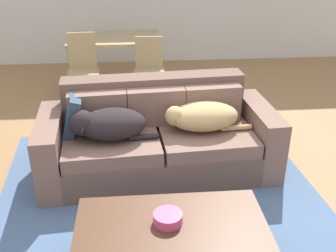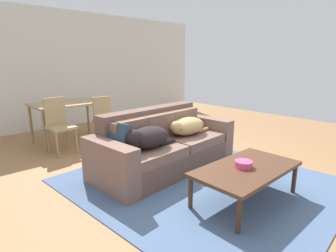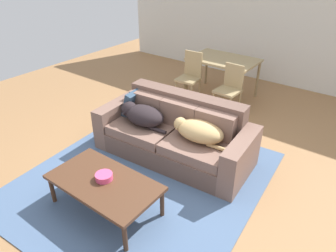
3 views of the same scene
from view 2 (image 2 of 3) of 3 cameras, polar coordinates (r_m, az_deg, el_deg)
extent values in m
plane|color=#9D7047|center=(4.00, 4.10, -9.37)|extent=(10.00, 10.00, 0.00)
cube|color=silver|center=(7.05, -20.50, 11.07)|extent=(8.00, 0.12, 2.70)
cube|color=slate|center=(3.66, 6.84, -11.57)|extent=(3.05, 3.34, 0.01)
cube|color=brown|center=(4.03, -0.31, -6.81)|extent=(1.84, 1.06, 0.30)
cube|color=#7B5B4E|center=(3.67, -5.15, -5.31)|extent=(0.93, 0.95, 0.14)
cube|color=#7B5B4E|center=(4.28, 3.80, -2.50)|extent=(0.93, 0.95, 0.14)
cube|color=brown|center=(4.13, -3.79, 0.91)|extent=(1.79, 0.37, 0.42)
cube|color=#7B5B4E|center=(3.64, -8.10, -1.45)|extent=(0.56, 0.20, 0.35)
cube|color=#7B5B4E|center=(4.00, -1.93, 0.03)|extent=(0.56, 0.20, 0.35)
cube|color=#7B5B4E|center=(4.40, 3.19, 1.26)|extent=(0.56, 0.20, 0.35)
cube|color=#7B5B4E|center=(3.37, -12.22, -8.43)|extent=(0.28, 0.94, 0.62)
cube|color=#7B5B4E|center=(4.72, 8.07, -1.86)|extent=(0.28, 0.94, 0.62)
ellipsoid|color=black|center=(3.55, -4.07, -2.37)|extent=(0.63, 0.43, 0.28)
sphere|color=black|center=(3.37, -7.06, -2.64)|extent=(0.23, 0.23, 0.23)
cone|color=black|center=(3.29, -5.91, -3.18)|extent=(0.11, 0.13, 0.10)
cylinder|color=black|center=(3.71, -0.13, -3.39)|extent=(0.27, 0.07, 0.05)
ellipsoid|color=tan|center=(4.19, 4.10, 0.02)|extent=(0.68, 0.44, 0.27)
sphere|color=tan|center=(3.97, 1.80, -0.26)|extent=(0.18, 0.18, 0.18)
cone|color=#95784C|center=(3.92, 2.70, -0.59)|extent=(0.09, 0.11, 0.08)
cylinder|color=tan|center=(4.40, 7.28, -0.80)|extent=(0.30, 0.07, 0.05)
cube|color=#2D4359|center=(3.48, -10.77, -2.41)|extent=(0.24, 0.40, 0.39)
cube|color=#52321F|center=(3.17, 16.19, -8.65)|extent=(1.27, 0.70, 0.04)
cylinder|color=#452A1A|center=(2.67, 14.69, -17.87)|extent=(0.05, 0.05, 0.37)
cylinder|color=#452A1A|center=(3.61, 25.01, -10.09)|extent=(0.05, 0.05, 0.37)
cylinder|color=#452A1A|center=(2.98, 4.77, -13.89)|extent=(0.05, 0.05, 0.37)
cylinder|color=#452A1A|center=(3.85, 16.79, -7.91)|extent=(0.05, 0.05, 0.37)
cylinder|color=#EA4C7F|center=(3.14, 15.61, -7.70)|extent=(0.20, 0.20, 0.07)
cube|color=tan|center=(5.57, -20.41, 4.47)|extent=(1.27, 0.86, 0.04)
cylinder|color=#8D7851|center=(5.10, -24.49, -1.14)|extent=(0.05, 0.05, 0.74)
cylinder|color=#8D7851|center=(5.55, -12.99, 0.87)|extent=(0.05, 0.05, 0.74)
cylinder|color=#8D7851|center=(5.81, -26.87, 0.29)|extent=(0.05, 0.05, 0.74)
cylinder|color=#8D7851|center=(6.21, -16.47, 1.99)|extent=(0.05, 0.05, 0.74)
cube|color=tan|center=(4.91, -21.55, -0.33)|extent=(0.43, 0.43, 0.04)
cube|color=tan|center=(5.02, -22.68, 2.88)|extent=(0.36, 0.06, 0.48)
cylinder|color=#957F55|center=(4.75, -22.27, -3.82)|extent=(0.04, 0.04, 0.44)
cylinder|color=#957F55|center=(4.89, -18.66, -3.03)|extent=(0.04, 0.04, 0.44)
cylinder|color=#957F55|center=(5.05, -23.88, -2.96)|extent=(0.04, 0.04, 0.44)
cylinder|color=#957F55|center=(5.18, -20.43, -2.25)|extent=(0.04, 0.04, 0.44)
cube|color=tan|center=(5.23, -12.72, 1.00)|extent=(0.42, 0.42, 0.04)
cube|color=tan|center=(5.35, -13.73, 3.75)|extent=(0.36, 0.05, 0.42)
cylinder|color=#957F55|center=(5.07, -13.42, -2.16)|extent=(0.04, 0.04, 0.43)
cylinder|color=#957F55|center=(5.22, -10.08, -1.54)|extent=(0.04, 0.04, 0.43)
cylinder|color=#957F55|center=(5.37, -15.03, -1.38)|extent=(0.04, 0.04, 0.43)
cylinder|color=#957F55|center=(5.51, -11.83, -0.82)|extent=(0.04, 0.04, 0.43)
camera|label=1|loc=(2.50, 65.96, 20.07)|focal=43.43mm
camera|label=3|loc=(4.87, 54.04, 21.56)|focal=33.63mm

